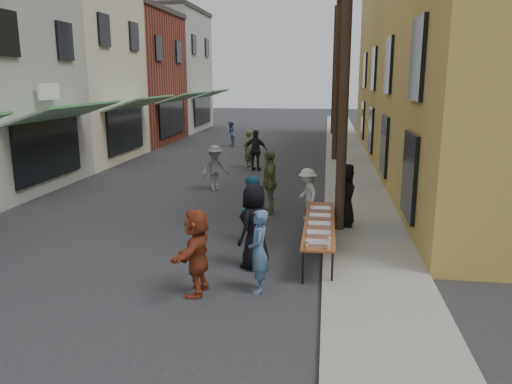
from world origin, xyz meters
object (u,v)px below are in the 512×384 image
(utility_pole_far, at_px, (334,72))
(serving_table, at_px, (320,224))
(catering_tray_sausage, at_px, (318,243))
(guest_front_a, at_px, (254,226))
(server, at_px, (345,195))
(utility_pole_mid, at_px, (337,69))
(utility_pole_near, at_px, (345,59))
(guest_front_c, at_px, (251,210))

(utility_pole_far, xyz_separation_m, serving_table, (-0.50, -25.73, -3.79))
(utility_pole_far, relative_size, catering_tray_sausage, 18.00)
(guest_front_a, xyz_separation_m, server, (2.03, 3.15, 0.03))
(catering_tray_sausage, height_order, server, server)
(serving_table, distance_m, guest_front_a, 1.77)
(utility_pole_far, height_order, serving_table, utility_pole_far)
(utility_pole_mid, relative_size, catering_tray_sausage, 18.00)
(utility_pole_far, distance_m, catering_tray_sausage, 27.63)
(utility_pole_near, relative_size, catering_tray_sausage, 18.00)
(guest_front_c, bearing_deg, server, 135.11)
(serving_table, bearing_deg, utility_pole_far, 88.89)
(utility_pole_far, bearing_deg, utility_pole_near, -90.00)
(utility_pole_near, xyz_separation_m, server, (0.15, 0.34, -3.54))
(utility_pole_far, bearing_deg, utility_pole_mid, -90.00)
(guest_front_a, bearing_deg, serving_table, 151.78)
(utility_pole_mid, xyz_separation_m, utility_pole_far, (0.00, 12.00, 0.00))
(utility_pole_mid, relative_size, guest_front_a, 4.84)
(utility_pole_near, height_order, server, utility_pole_near)
(utility_pole_mid, xyz_separation_m, guest_front_a, (-1.88, -14.82, -3.57))
(utility_pole_far, bearing_deg, guest_front_c, -94.95)
(catering_tray_sausage, bearing_deg, utility_pole_mid, 88.14)
(guest_front_c, bearing_deg, utility_pole_far, -174.34)
(serving_table, xyz_separation_m, guest_front_c, (-1.69, 0.46, 0.15))
(server, bearing_deg, serving_table, 169.37)
(utility_pole_mid, bearing_deg, guest_front_c, -99.36)
(utility_pole_far, relative_size, guest_front_a, 4.84)
(utility_pole_near, relative_size, guest_front_c, 5.23)
(guest_front_a, distance_m, server, 3.75)
(catering_tray_sausage, relative_size, server, 0.29)
(guest_front_c, xyz_separation_m, server, (2.33, 1.60, 0.10))
(utility_pole_mid, height_order, guest_front_c, utility_pole_mid)
(catering_tray_sausage, xyz_separation_m, server, (0.65, 3.71, 0.17))
(catering_tray_sausage, distance_m, guest_front_c, 2.70)
(catering_tray_sausage, relative_size, guest_front_c, 0.29)
(utility_pole_near, distance_m, serving_table, 4.19)
(serving_table, relative_size, server, 2.33)
(catering_tray_sausage, height_order, guest_front_a, guest_front_a)
(utility_pole_near, height_order, guest_front_c, utility_pole_near)
(guest_front_a, relative_size, server, 1.09)
(server, bearing_deg, guest_front_c, 131.27)
(utility_pole_near, distance_m, utility_pole_far, 24.00)
(guest_front_a, bearing_deg, guest_front_c, -145.27)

